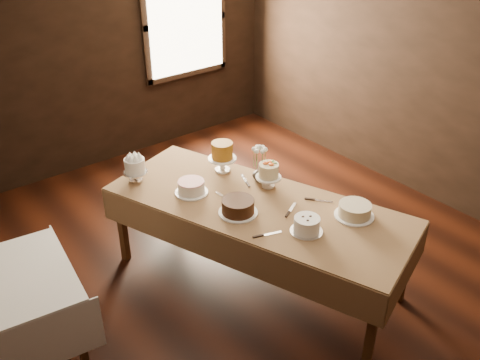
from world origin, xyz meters
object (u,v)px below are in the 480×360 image
object	(u,v)px
cake_flowers	(268,176)
cake_server_b	(324,201)
flower_vase	(259,174)
cake_server_c	(221,195)
side_table	(2,293)
cake_meringue	(135,171)
cake_chocolate	(238,207)
display_table	(257,210)
cake_caramel	(222,158)
cake_swirl	(307,225)
cake_cream	(355,211)
cake_server_d	(244,178)
cake_lattice	(191,188)
cake_server_e	(273,233)
cake_server_a	(292,207)

from	to	relation	value
cake_flowers	cake_server_b	distance (m)	0.54
flower_vase	cake_server_c	bearing A→B (deg)	-179.78
side_table	cake_server_c	distance (m)	1.87
cake_meringue	cake_chocolate	xyz separation A→B (m)	(0.39, -0.99, -0.05)
cake_server_c	flower_vase	distance (m)	0.44
cake_meringue	display_table	bearing A→B (deg)	-58.22
cake_caramel	cake_swirl	world-z (taller)	cake_caramel
cake_cream	cake_server_b	bearing A→B (deg)	94.55
cake_chocolate	cake_server_d	world-z (taller)	cake_chocolate
cake_lattice	cake_server_e	bearing A→B (deg)	-80.53
cake_cream	flower_vase	size ratio (longest dim) A/B	2.76
cake_flowers	cake_server_e	distance (m)	0.73
cake_lattice	cake_swirl	size ratio (longest dim) A/B	1.13
cake_meringue	cake_server_d	world-z (taller)	cake_meringue
cake_meringue	cake_cream	bearing A→B (deg)	-55.72
cake_caramel	cake_chocolate	size ratio (longest dim) A/B	0.93
cake_swirl	cake_server_c	xyz separation A→B (m)	(-0.19, 0.85, -0.06)
side_table	cake_cream	world-z (taller)	cake_cream
cake_server_e	flower_vase	xyz separation A→B (m)	(0.46, 0.71, 0.06)
display_table	side_table	distance (m)	2.05
display_table	flower_vase	distance (m)	0.43
cake_cream	cake_meringue	bearing A→B (deg)	124.28
cake_caramel	flower_vase	bearing A→B (deg)	-65.70
cake_chocolate	cake_swirl	distance (m)	0.60
side_table	cake_swirl	size ratio (longest dim) A/B	4.12
cake_cream	cake_server_d	size ratio (longest dim) A/B	1.50
cake_cream	cake_swirl	bearing A→B (deg)	169.60
display_table	cake_chocolate	xyz separation A→B (m)	(-0.22, -0.01, 0.12)
side_table	cake_server_d	xyz separation A→B (m)	(2.21, 0.07, 0.10)
cake_server_b	flower_vase	bearing A→B (deg)	158.72
cake_cream	cake_server_a	bearing A→B (deg)	126.47
cake_lattice	cake_meringue	bearing A→B (deg)	119.27
cake_server_e	cake_caramel	bearing A→B (deg)	92.59
side_table	cake_server_c	xyz separation A→B (m)	(1.87, -0.04, 0.10)
side_table	cake_server_e	xyz separation A→B (m)	(1.84, -0.74, 0.10)
cake_server_d	cake_server_b	bearing A→B (deg)	-136.60
cake_server_a	flower_vase	distance (m)	0.54
cake_server_a	cake_lattice	bearing A→B (deg)	98.58
cake_caramel	cake_cream	distance (m)	1.34
cake_meringue	cake_flowers	world-z (taller)	cake_flowers
display_table	cake_cream	world-z (taller)	cake_cream
cake_caramel	cake_server_e	xyz separation A→B (m)	(-0.31, -1.05, -0.13)
cake_cream	cake_server_a	distance (m)	0.51
cake_server_a	cake_server_d	size ratio (longest dim) A/B	1.00
display_table	cake_caramel	size ratio (longest dim) A/B	9.26
flower_vase	cake_server_a	bearing A→B (deg)	-99.05
cake_lattice	flower_vase	size ratio (longest dim) A/B	2.25
cake_cream	cake_caramel	bearing A→B (deg)	106.28
cake_caramel	cake_flowers	distance (m)	0.51
cake_server_b	cake_caramel	bearing A→B (deg)	161.34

